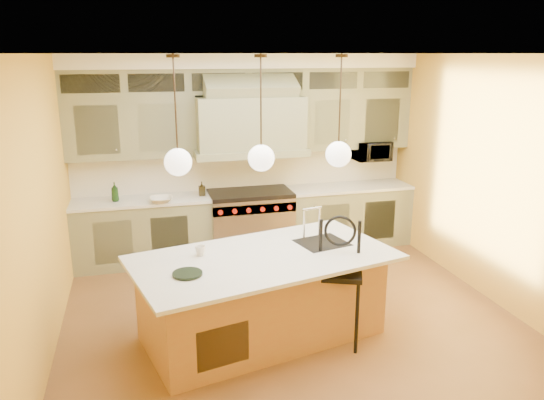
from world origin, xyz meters
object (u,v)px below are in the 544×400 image
object	(u,v)px
kitchen_island	(263,295)
microwave	(372,151)
counter_stool	(339,273)
range	(250,222)

from	to	relation	value
kitchen_island	microwave	bearing A→B (deg)	33.56
counter_stool	microwave	distance (m)	3.29
kitchen_island	microwave	size ratio (longest dim) A/B	5.29
counter_stool	kitchen_island	bearing A→B (deg)	-178.98
range	counter_stool	xyz separation A→B (m)	(0.33, -2.68, 0.27)
range	counter_stool	distance (m)	2.71
range	kitchen_island	size ratio (longest dim) A/B	0.42
counter_stool	microwave	bearing A→B (deg)	82.22
kitchen_island	counter_stool	distance (m)	0.83
range	kitchen_island	bearing A→B (deg)	-99.35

